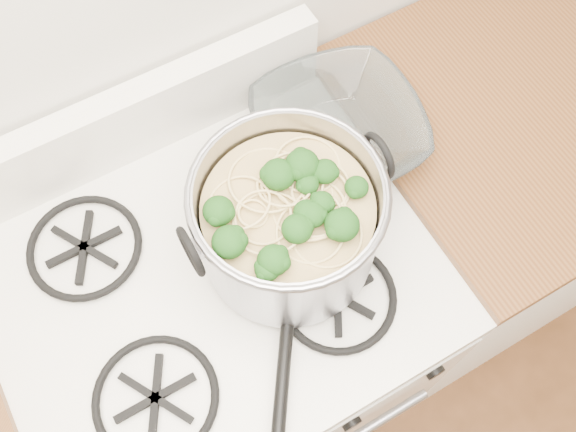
{
  "coord_description": "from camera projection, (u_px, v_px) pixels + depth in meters",
  "views": [
    {
      "loc": [
        -0.08,
        0.85,
        1.96
      ],
      "look_at": [
        0.14,
        1.23,
        1.04
      ],
      "focal_mm": 40.0,
      "sensor_mm": 36.0,
      "label": 1
    }
  ],
  "objects": [
    {
      "name": "stock_pot",
      "position": [
        288.0,
        222.0,
        1.03
      ],
      "size": [
        0.34,
        0.31,
        0.21
      ],
      "color": "#999AA1",
      "rests_on": "gas_range"
    },
    {
      "name": "glass_bowl",
      "position": [
        337.0,
        135.0,
        1.2
      ],
      "size": [
        0.14,
        0.14,
        0.03
      ],
      "primitive_type": "imported",
      "rotation": [
        0.0,
        0.0,
        -0.13
      ],
      "color": "white",
      "rests_on": "gas_range"
    },
    {
      "name": "spatula",
      "position": [
        291.0,
        283.0,
        1.08
      ],
      "size": [
        0.41,
        0.42,
        0.02
      ],
      "primitive_type": null,
      "rotation": [
        0.0,
        0.0,
        -0.6
      ],
      "color": "black",
      "rests_on": "gas_range"
    },
    {
      "name": "counter_right",
      "position": [
        523.0,
        178.0,
        1.71
      ],
      "size": [
        1.0,
        0.65,
        0.92
      ],
      "color": "silver",
      "rests_on": "ground"
    },
    {
      "name": "gas_range",
      "position": [
        232.0,
        343.0,
        1.54
      ],
      "size": [
        0.76,
        0.66,
        0.92
      ],
      "color": "white",
      "rests_on": "ground"
    }
  ]
}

